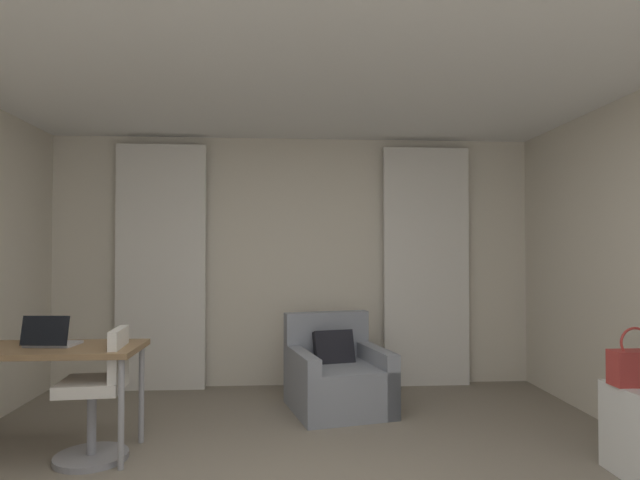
{
  "coord_description": "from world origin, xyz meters",
  "views": [
    {
      "loc": [
        -0.11,
        -2.6,
        1.41
      ],
      "look_at": [
        0.15,
        1.39,
        1.49
      ],
      "focal_mm": 29.74,
      "sensor_mm": 36.0,
      "label": 1
    }
  ],
  "objects_px": {
    "desk_chair": "(98,401)",
    "handbag_primary": "(635,366)",
    "armchair": "(337,379)",
    "desk": "(39,357)",
    "laptop": "(51,340)"
  },
  "relations": [
    {
      "from": "handbag_primary",
      "to": "armchair",
      "type": "bearing_deg",
      "value": 139.06
    },
    {
      "from": "laptop",
      "to": "handbag_primary",
      "type": "height_order",
      "value": "laptop"
    },
    {
      "from": "armchair",
      "to": "desk",
      "type": "bearing_deg",
      "value": -155.98
    },
    {
      "from": "armchair",
      "to": "laptop",
      "type": "xyz_separation_m",
      "value": [
        -2.07,
        -0.95,
        0.53
      ]
    },
    {
      "from": "laptop",
      "to": "desk",
      "type": "bearing_deg",
      "value": -171.85
    },
    {
      "from": "armchair",
      "to": "laptop",
      "type": "distance_m",
      "value": 2.34
    },
    {
      "from": "desk",
      "to": "desk_chair",
      "type": "distance_m",
      "value": 0.52
    },
    {
      "from": "armchair",
      "to": "desk",
      "type": "relative_size",
      "value": 0.74
    },
    {
      "from": "desk_chair",
      "to": "handbag_primary",
      "type": "height_order",
      "value": "handbag_primary"
    },
    {
      "from": "handbag_primary",
      "to": "laptop",
      "type": "bearing_deg",
      "value": 171.63
    },
    {
      "from": "desk",
      "to": "handbag_primary",
      "type": "xyz_separation_m",
      "value": [
        3.88,
        -0.55,
        -0.0
      ]
    },
    {
      "from": "armchair",
      "to": "handbag_primary",
      "type": "relative_size",
      "value": 2.73
    },
    {
      "from": "desk_chair",
      "to": "handbag_primary",
      "type": "xyz_separation_m",
      "value": [
        3.46,
        -0.48,
        0.29
      ]
    },
    {
      "from": "armchair",
      "to": "handbag_primary",
      "type": "xyz_separation_m",
      "value": [
        1.74,
        -1.51,
        0.41
      ]
    },
    {
      "from": "desk_chair",
      "to": "handbag_primary",
      "type": "relative_size",
      "value": 2.39
    }
  ]
}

